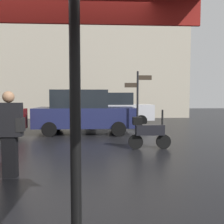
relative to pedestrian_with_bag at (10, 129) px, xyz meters
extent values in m
cylinder|color=black|center=(1.62, -2.96, 0.28)|extent=(0.09, 0.09, 2.54)
cube|color=black|center=(-0.01, 0.00, -0.57)|extent=(0.28, 0.18, 0.84)
cube|color=black|center=(-0.01, 0.00, 0.19)|extent=(0.50, 0.23, 0.68)
sphere|color=#936B4C|center=(-0.01, 0.00, 0.64)|extent=(0.23, 0.23, 0.23)
cube|color=black|center=(0.21, 0.00, 0.09)|extent=(0.12, 0.24, 0.28)
cylinder|color=black|center=(3.81, 2.40, -0.76)|extent=(0.46, 0.09, 0.46)
cylinder|color=black|center=(2.93, 2.40, -0.76)|extent=(0.46, 0.09, 0.46)
cube|color=black|center=(3.37, 2.40, -0.38)|extent=(0.88, 0.32, 0.32)
cube|color=black|center=(2.98, 2.40, -0.10)|extent=(0.28, 0.28, 0.24)
cylinder|color=black|center=(3.77, 2.40, -0.03)|extent=(0.06, 0.06, 0.55)
cube|color=silver|center=(2.72, 8.91, -0.24)|extent=(4.33, 1.75, 0.87)
cube|color=black|center=(2.50, 8.91, 0.54)|extent=(2.38, 1.61, 0.68)
cylinder|color=black|center=(4.12, 9.79, -0.68)|extent=(0.63, 0.18, 0.63)
cylinder|color=black|center=(4.12, 8.04, -0.68)|extent=(0.63, 0.18, 0.63)
cylinder|color=black|center=(1.31, 9.79, -0.68)|extent=(0.63, 0.18, 0.63)
cylinder|color=black|center=(1.31, 8.04, -0.68)|extent=(0.63, 0.18, 0.63)
cube|color=#1E234C|center=(1.18, 5.80, -0.26)|extent=(4.39, 1.89, 0.86)
cube|color=black|center=(0.96, 5.80, 0.56)|extent=(2.41, 1.74, 0.78)
cylinder|color=black|center=(2.60, 6.74, -0.69)|extent=(0.61, 0.18, 0.61)
cylinder|color=black|center=(2.60, 4.86, -0.69)|extent=(0.61, 0.18, 0.61)
cylinder|color=black|center=(-0.25, 6.74, -0.69)|extent=(0.61, 0.18, 0.61)
cylinder|color=black|center=(-0.25, 4.86, -0.69)|extent=(0.61, 0.18, 0.61)
cylinder|color=black|center=(-2.01, 5.39, -0.67)|extent=(0.63, 0.18, 0.63)
cylinder|color=black|center=(3.32, 4.50, 0.33)|extent=(0.08, 0.08, 2.65)
cube|color=#33281E|center=(3.60, 4.50, 1.41)|extent=(0.56, 0.04, 0.18)
cube|color=#33281E|center=(3.06, 4.50, 1.11)|extent=(0.52, 0.04, 0.18)
cube|color=#B2A893|center=(1.03, 14.57, 5.84)|extent=(15.63, 2.84, 13.67)
camera|label=1|loc=(1.81, -4.79, 0.64)|focal=37.56mm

